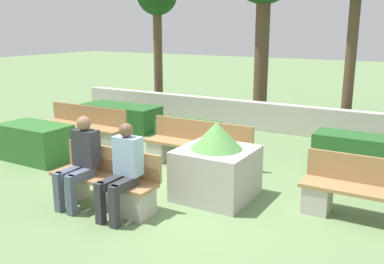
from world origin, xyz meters
TOP-DOWN VIEW (x-y plane):
  - ground_plane at (0.00, 0.00)m, footprint 60.00×60.00m
  - perimeter_wall at (0.00, 4.73)m, footprint 12.64×0.30m
  - bench_front at (-0.93, -0.93)m, footprint 1.73×0.48m
  - bench_left_side at (-3.66, 1.44)m, footprint 2.18×0.48m
  - bench_right_side at (-0.66, 1.35)m, footprint 2.10×0.48m
  - bench_back at (2.65, 0.50)m, footprint 2.12×0.48m
  - person_seated_man at (-1.24, -1.07)m, footprint 0.38×0.63m
  - person_seated_woman at (-0.46, -1.07)m, footprint 0.38×0.63m
  - hedge_block_near_right at (-3.92, 3.08)m, footprint 2.08×0.86m
  - hedge_block_mid_right at (2.05, 2.98)m, footprint 1.84×0.69m
  - hedge_block_far_left at (-3.62, 0.10)m, footprint 1.40×0.79m
  - hedge_block_far_right at (-1.45, 2.33)m, footprint 1.34×0.63m
  - planter_corner_left at (0.33, 0.19)m, footprint 1.09×1.09m
  - tree_leftmost at (-4.49, 5.63)m, footprint 1.22×1.22m

SIDE VIEW (x-z plane):
  - ground_plane at x=0.00m, z-range 0.00..0.00m
  - hedge_block_mid_right at x=2.05m, z-range 0.00..0.58m
  - hedge_block_far_right at x=-1.45m, z-range 0.00..0.60m
  - hedge_block_near_right at x=-3.92m, z-range 0.00..0.62m
  - bench_front at x=-0.93m, z-range -0.10..0.75m
  - bench_right_side at x=-0.66m, z-range -0.09..0.76m
  - bench_back at x=2.65m, z-range -0.09..0.76m
  - bench_left_side at x=-3.66m, z-range -0.08..0.76m
  - perimeter_wall at x=0.00m, z-range 0.00..0.72m
  - hedge_block_far_left at x=-3.62m, z-range 0.00..0.72m
  - planter_corner_left at x=0.33m, z-range -0.08..1.12m
  - person_seated_woman at x=-0.46m, z-range 0.06..1.38m
  - person_seated_man at x=-1.24m, z-range 0.07..1.40m
  - tree_leftmost at x=-4.49m, z-range 1.24..5.36m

